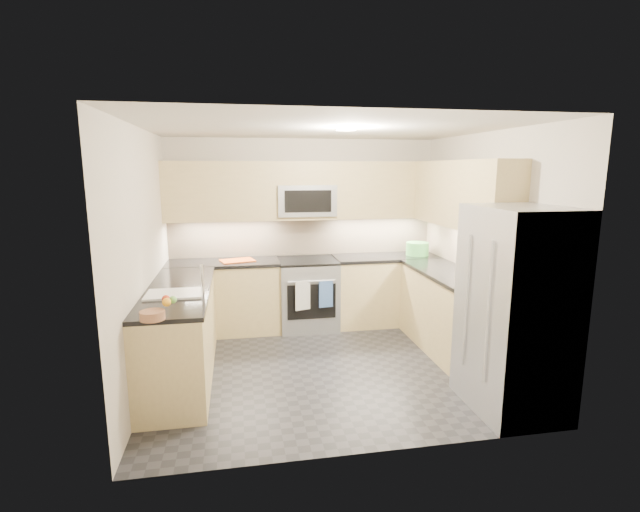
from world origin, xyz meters
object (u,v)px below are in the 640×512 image
(gas_range, at_px, (308,294))
(microwave, at_px, (306,200))
(fruit_basket, at_px, (152,315))
(cutting_board, at_px, (237,261))
(utensil_bowl, at_px, (417,249))
(refrigerator, at_px, (515,310))

(gas_range, relative_size, microwave, 1.20)
(microwave, relative_size, fruit_basket, 3.94)
(microwave, height_order, cutting_board, microwave)
(gas_range, distance_m, cutting_board, 1.03)
(microwave, bearing_deg, fruit_basket, -123.60)
(cutting_board, bearing_deg, microwave, 6.69)
(microwave, distance_m, fruit_basket, 2.94)
(utensil_bowl, xyz_separation_m, cutting_board, (-2.43, 0.02, -0.08))
(cutting_board, xyz_separation_m, fruit_basket, (-0.67, -2.27, 0.03))
(refrigerator, bearing_deg, gas_range, 120.88)
(cutting_board, distance_m, fruit_basket, 2.37)
(refrigerator, bearing_deg, utensil_bowl, 88.22)
(refrigerator, bearing_deg, fruit_basket, 176.70)
(microwave, height_order, utensil_bowl, microwave)
(utensil_bowl, height_order, fruit_basket, utensil_bowl)
(gas_range, distance_m, refrigerator, 2.86)
(utensil_bowl, distance_m, cutting_board, 2.43)
(utensil_bowl, bearing_deg, cutting_board, 179.60)
(utensil_bowl, bearing_deg, gas_range, -179.95)
(gas_range, xyz_separation_m, cutting_board, (-0.91, 0.02, 0.49))
(gas_range, height_order, fruit_basket, fruit_basket)
(fruit_basket, bearing_deg, utensil_bowl, 35.97)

